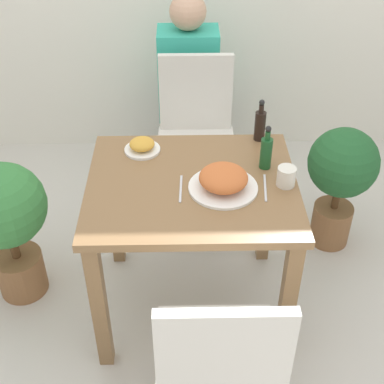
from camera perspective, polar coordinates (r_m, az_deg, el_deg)
name	(u,v)px	position (r m, az deg, el deg)	size (l,w,h in m)	color
ground_plane	(192,302)	(2.69, 0.00, -11.67)	(16.00, 16.00, 0.00)	beige
dining_table	(192,207)	(2.27, 0.00, -1.60)	(0.86, 0.74, 0.74)	olive
chair_near	(219,364)	(1.84, 2.93, -17.82)	(0.42, 0.42, 0.92)	silver
chair_far	(196,131)	(2.94, 0.45, 6.54)	(0.42, 0.42, 0.92)	silver
food_plate	(223,180)	(2.13, 3.37, 1.29)	(0.28, 0.28, 0.10)	white
side_plate	(142,146)	(2.38, -5.34, 4.92)	(0.16, 0.16, 0.06)	white
drink_cup	(286,176)	(2.18, 10.02, 1.64)	(0.08, 0.08, 0.08)	silver
sauce_bottle	(266,152)	(2.26, 7.91, 4.29)	(0.05, 0.05, 0.20)	#194C23
condiment_bottle	(260,124)	(2.45, 7.27, 7.18)	(0.05, 0.05, 0.20)	black
fork_utensil	(181,189)	(2.15, -1.21, 0.36)	(0.02, 0.18, 0.00)	silver
spoon_utensil	(265,188)	(2.18, 7.81, 0.46)	(0.03, 0.18, 0.00)	silver
potted_plant_left	(6,218)	(2.57, -19.22, -2.61)	(0.39, 0.39, 0.73)	brown
potted_plant_right	(341,175)	(2.83, 15.60, 1.76)	(0.36, 0.36, 0.70)	brown
person_figure	(188,95)	(3.19, -0.48, 10.34)	(0.34, 0.22, 1.17)	#2D3347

